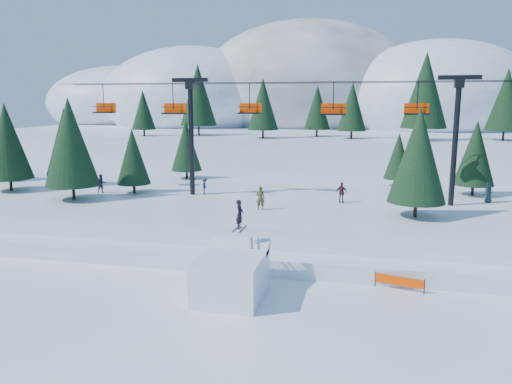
% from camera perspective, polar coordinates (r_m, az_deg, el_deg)
% --- Properties ---
extents(ground, '(160.00, 160.00, 0.00)m').
position_cam_1_polar(ground, '(26.98, -1.83, -13.26)').
color(ground, white).
rests_on(ground, ground).
extents(mid_shelf, '(70.00, 22.00, 2.50)m').
position_cam_1_polar(mid_shelf, '(43.45, 4.04, -2.37)').
color(mid_shelf, white).
rests_on(mid_shelf, ground).
extents(berm, '(70.00, 6.00, 1.10)m').
position_cam_1_polar(berm, '(34.10, 1.52, -7.14)').
color(berm, white).
rests_on(berm, ground).
extents(mountain_ridge, '(119.00, 60.00, 26.46)m').
position_cam_1_polar(mountain_ridge, '(97.95, 5.99, 9.63)').
color(mountain_ridge, white).
rests_on(mountain_ridge, ground).
extents(jump_kicker, '(3.51, 4.79, 5.27)m').
position_cam_1_polar(jump_kicker, '(28.09, -2.79, -9.44)').
color(jump_kicker, white).
rests_on(jump_kicker, ground).
extents(chairlift, '(46.00, 3.21, 10.28)m').
position_cam_1_polar(chairlift, '(42.28, 6.09, 8.29)').
color(chairlift, black).
rests_on(chairlift, mid_shelf).
extents(conifer_stand, '(64.21, 17.47, 9.55)m').
position_cam_1_polar(conifer_stand, '(42.31, 8.30, 5.14)').
color(conifer_stand, black).
rests_on(conifer_stand, mid_shelf).
extents(distant_skiers, '(34.51, 7.60, 1.84)m').
position_cam_1_polar(distant_skiers, '(42.75, 0.89, 0.32)').
color(distant_skiers, '#452228').
rests_on(distant_skiers, mid_shelf).
extents(banner_near, '(2.76, 0.79, 0.90)m').
position_cam_1_polar(banner_near, '(30.43, 16.06, -9.78)').
color(banner_near, black).
rests_on(banner_near, ground).
extents(banner_far, '(2.85, 0.24, 0.90)m').
position_cam_1_polar(banner_far, '(31.75, 20.65, -9.20)').
color(banner_far, black).
rests_on(banner_far, ground).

